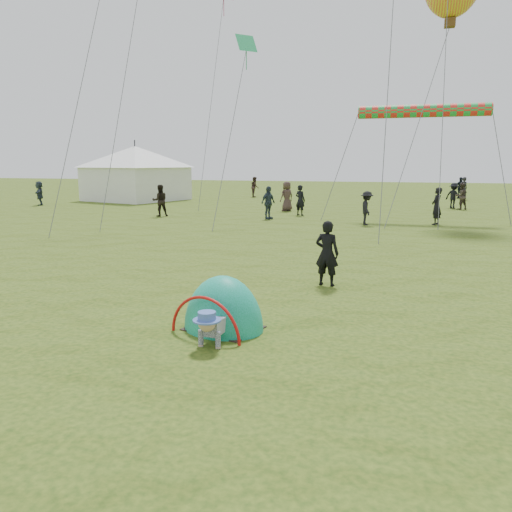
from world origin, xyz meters
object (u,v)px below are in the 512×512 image
(popup_tent, at_px, (224,329))
(standing_adult, at_px, (327,253))
(event_marquee, at_px, (136,171))
(crawling_toddler, at_px, (213,326))

(popup_tent, bearing_deg, standing_adult, 86.30)
(event_marquee, bearing_deg, crawling_toddler, -42.31)
(crawling_toddler, xyz_separation_m, popup_tent, (-0.10, 0.76, -0.31))
(crawling_toddler, relative_size, event_marquee, 0.13)
(crawling_toddler, height_order, event_marquee, event_marquee)
(standing_adult, xyz_separation_m, event_marquee, (-18.01, 23.07, 1.42))
(event_marquee, bearing_deg, popup_tent, -41.73)
(standing_adult, bearing_deg, popup_tent, 79.76)
(crawling_toddler, height_order, standing_adult, standing_adult)
(crawling_toddler, distance_m, standing_adult, 4.60)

